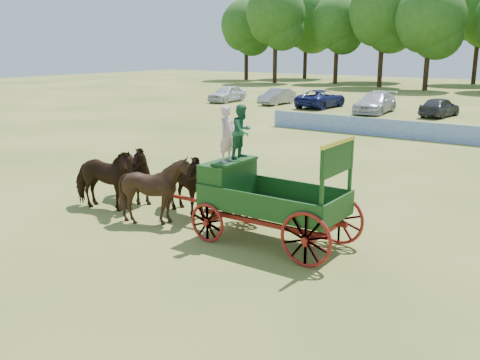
% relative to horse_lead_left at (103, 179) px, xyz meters
% --- Properties ---
extents(ground, '(160.00, 160.00, 0.00)m').
position_rel_horse_lead_left_xyz_m(ground, '(8.78, 1.27, -1.03)').
color(ground, '#A79C4B').
rests_on(ground, ground).
extents(horse_lead_left, '(2.65, 1.71, 2.07)m').
position_rel_horse_lead_left_xyz_m(horse_lead_left, '(0.00, 0.00, 0.00)').
color(horse_lead_left, black).
rests_on(horse_lead_left, ground).
extents(horse_lead_right, '(2.61, 1.53, 2.07)m').
position_rel_horse_lead_left_xyz_m(horse_lead_right, '(0.00, 1.10, 0.00)').
color(horse_lead_right, black).
rests_on(horse_lead_right, ground).
extents(horse_wheel_left, '(2.23, 2.08, 2.07)m').
position_rel_horse_lead_left_xyz_m(horse_wheel_left, '(2.40, 0.00, 0.00)').
color(horse_wheel_left, black).
rests_on(horse_wheel_left, ground).
extents(horse_wheel_right, '(2.65, 1.69, 2.07)m').
position_rel_horse_lead_left_xyz_m(horse_wheel_right, '(2.40, 1.10, 0.00)').
color(horse_wheel_right, black).
rests_on(horse_wheel_right, ground).
extents(farm_dray, '(5.99, 2.00, 3.66)m').
position_rel_horse_lead_left_xyz_m(farm_dray, '(5.37, 0.57, 0.57)').
color(farm_dray, '#A42610').
rests_on(farm_dray, ground).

